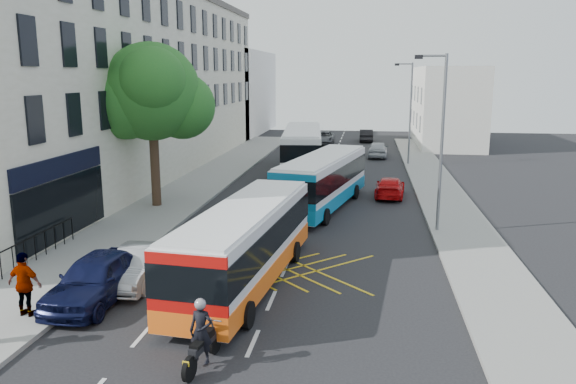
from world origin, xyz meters
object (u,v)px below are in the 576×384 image
at_px(bus_far, 302,149).
at_px(street_tree, 151,93).
at_px(motorbike, 202,335).
at_px(pedestrian_far, 25,284).
at_px(distant_car_dark, 366,135).
at_px(bus_mid, 323,181).
at_px(distant_car_silver, 378,149).
at_px(parked_car_blue, 96,278).
at_px(parked_car_silver, 138,265).
at_px(lamp_far, 409,108).
at_px(distant_car_grey, 323,138).
at_px(red_hatchback, 390,187).
at_px(lamp_near, 440,134).
at_px(bus_near, 245,244).

bearing_deg(bus_far, street_tree, -123.04).
relative_size(street_tree, bus_far, 0.74).
bearing_deg(motorbike, street_tree, 124.11).
bearing_deg(pedestrian_far, motorbike, 170.65).
bearing_deg(distant_car_dark, bus_mid, 84.51).
height_order(street_tree, distant_car_silver, street_tree).
relative_size(parked_car_blue, pedestrian_far, 2.36).
xyz_separation_m(street_tree, distant_car_silver, (12.43, 21.22, -5.58)).
height_order(bus_mid, parked_car_silver, bus_mid).
relative_size(lamp_far, distant_car_grey, 1.66).
distance_m(parked_car_silver, distant_car_silver, 33.49).
height_order(bus_far, pedestrian_far, bus_far).
bearing_deg(red_hatchback, lamp_near, 108.16).
distance_m(bus_near, parked_car_blue, 5.02).
xyz_separation_m(lamp_near, bus_mid, (-5.59, 4.23, -3.08)).
height_order(bus_near, motorbike, bus_near).
height_order(bus_near, distant_car_silver, bus_near).
distance_m(distant_car_grey, distant_car_dark, 5.39).
bearing_deg(lamp_near, bus_far, 117.16).
bearing_deg(bus_near, parked_car_silver, -167.15).
bearing_deg(parked_car_silver, red_hatchback, 58.11).
distance_m(street_tree, bus_far, 15.08).
xyz_separation_m(bus_mid, distant_car_dark, (2.21, 31.91, -0.86)).
distance_m(lamp_far, parked_car_silver, 30.49).
distance_m(lamp_far, bus_mid, 17.01).
bearing_deg(red_hatchback, pedestrian_far, 64.23).
xyz_separation_m(bus_far, pedestrian_far, (-5.14, -27.19, -0.60)).
relative_size(bus_near, red_hatchback, 2.50).
relative_size(distant_car_grey, distant_car_silver, 1.15).
bearing_deg(parked_car_silver, bus_far, 81.30).
xyz_separation_m(bus_far, parked_car_blue, (-3.74, -25.57, -0.94)).
distance_m(street_tree, distant_car_dark, 35.50).
bearing_deg(parked_car_blue, red_hatchback, 62.02).
height_order(bus_near, parked_car_silver, bus_near).
xyz_separation_m(bus_mid, bus_far, (-2.47, 11.48, 0.20)).
height_order(street_tree, lamp_far, street_tree).
distance_m(red_hatchback, distant_car_dark, 28.50).
height_order(parked_car_blue, red_hatchback, parked_car_blue).
relative_size(bus_near, parked_car_blue, 2.20).
xyz_separation_m(parked_car_blue, distant_car_silver, (9.52, 34.05, -0.08)).
bearing_deg(parked_car_blue, lamp_far, 70.13).
bearing_deg(parked_car_silver, distant_car_dark, 78.68).
bearing_deg(pedestrian_far, parked_car_blue, -122.29).
height_order(bus_near, pedestrian_far, bus_near).
relative_size(parked_car_silver, pedestrian_far, 2.04).
relative_size(lamp_near, parked_car_blue, 1.72).
xyz_separation_m(parked_car_silver, distant_car_silver, (8.82, 32.31, 0.05)).
bearing_deg(bus_near, lamp_far, 80.97).
distance_m(street_tree, lamp_near, 15.10).
bearing_deg(lamp_far, bus_far, -151.97).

